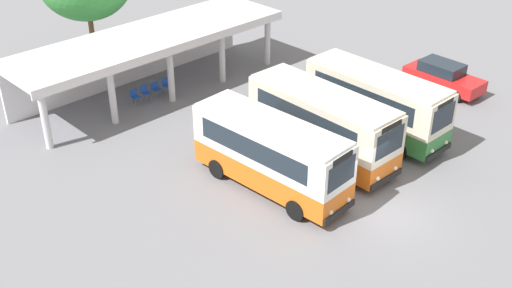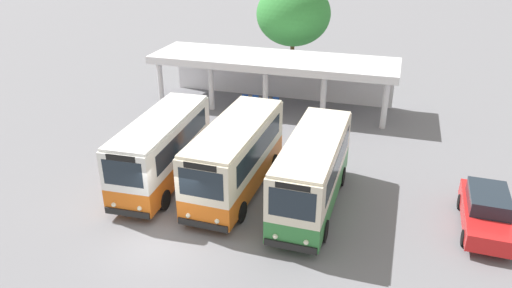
{
  "view_description": "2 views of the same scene",
  "coord_description": "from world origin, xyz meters",
  "px_view_note": "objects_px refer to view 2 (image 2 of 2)",
  "views": [
    {
      "loc": [
        -18.56,
        -11.57,
        15.54
      ],
      "look_at": [
        -1.56,
        5.99,
        1.34
      ],
      "focal_mm": 44.24,
      "sensor_mm": 36.0,
      "label": 1
    },
    {
      "loc": [
        7.92,
        -13.43,
        11.32
      ],
      "look_at": [
        1.91,
        6.26,
        1.75
      ],
      "focal_mm": 33.2,
      "sensor_mm": 36.0,
      "label": 2
    }
  ],
  "objects_px": {
    "parked_car_flank": "(486,211)",
    "waiting_chair_fourth_seat": "(275,103)",
    "waiting_chair_second_from_end": "(255,100)",
    "waiting_chair_end_by_column": "(245,100)",
    "city_bus_second_in_row": "(236,155)",
    "waiting_chair_middle_seat": "(265,102)",
    "city_bus_middle_cream": "(313,170)",
    "city_bus_nearest_orange": "(162,148)"
  },
  "relations": [
    {
      "from": "waiting_chair_end_by_column",
      "to": "waiting_chair_middle_seat",
      "type": "xyz_separation_m",
      "value": [
        1.43,
        0.04,
        0.0
      ]
    },
    {
      "from": "city_bus_second_in_row",
      "to": "waiting_chair_middle_seat",
      "type": "bearing_deg",
      "value": 98.94
    },
    {
      "from": "waiting_chair_end_by_column",
      "to": "waiting_chair_fourth_seat",
      "type": "xyz_separation_m",
      "value": [
        2.15,
        0.06,
        0.0
      ]
    },
    {
      "from": "waiting_chair_middle_seat",
      "to": "waiting_chair_fourth_seat",
      "type": "xyz_separation_m",
      "value": [
        0.72,
        0.02,
        0.0
      ]
    },
    {
      "from": "city_bus_second_in_row",
      "to": "city_bus_nearest_orange",
      "type": "bearing_deg",
      "value": -176.4
    },
    {
      "from": "city_bus_middle_cream",
      "to": "waiting_chair_fourth_seat",
      "type": "distance_m",
      "value": 12.1
    },
    {
      "from": "waiting_chair_end_by_column",
      "to": "city_bus_second_in_row",
      "type": "bearing_deg",
      "value": -73.74
    },
    {
      "from": "waiting_chair_second_from_end",
      "to": "waiting_chair_fourth_seat",
      "type": "xyz_separation_m",
      "value": [
        1.43,
        0.0,
        0.0
      ]
    },
    {
      "from": "city_bus_second_in_row",
      "to": "waiting_chair_end_by_column",
      "type": "relative_size",
      "value": 9.0
    },
    {
      "from": "city_bus_nearest_orange",
      "to": "waiting_chair_end_by_column",
      "type": "xyz_separation_m",
      "value": [
        0.47,
        10.92,
        -1.28
      ]
    },
    {
      "from": "city_bus_nearest_orange",
      "to": "parked_car_flank",
      "type": "height_order",
      "value": "city_bus_nearest_orange"
    },
    {
      "from": "waiting_chair_second_from_end",
      "to": "waiting_chair_fourth_seat",
      "type": "height_order",
      "value": "same"
    },
    {
      "from": "waiting_chair_end_by_column",
      "to": "waiting_chair_second_from_end",
      "type": "bearing_deg",
      "value": 4.3
    },
    {
      "from": "city_bus_second_in_row",
      "to": "city_bus_middle_cream",
      "type": "xyz_separation_m",
      "value": [
        3.59,
        -0.39,
        -0.03
      ]
    },
    {
      "from": "parked_car_flank",
      "to": "city_bus_second_in_row",
      "type": "bearing_deg",
      "value": -179.84
    },
    {
      "from": "city_bus_second_in_row",
      "to": "waiting_chair_second_from_end",
      "type": "bearing_deg",
      "value": 102.6
    },
    {
      "from": "city_bus_nearest_orange",
      "to": "city_bus_middle_cream",
      "type": "distance_m",
      "value": 7.19
    },
    {
      "from": "waiting_chair_middle_seat",
      "to": "waiting_chair_fourth_seat",
      "type": "relative_size",
      "value": 1.0
    },
    {
      "from": "city_bus_second_in_row",
      "to": "waiting_chair_second_from_end",
      "type": "xyz_separation_m",
      "value": [
        -2.4,
        10.75,
        -1.31
      ]
    },
    {
      "from": "waiting_chair_second_from_end",
      "to": "waiting_chair_middle_seat",
      "type": "distance_m",
      "value": 0.72
    },
    {
      "from": "parked_car_flank",
      "to": "waiting_chair_end_by_column",
      "type": "height_order",
      "value": "parked_car_flank"
    },
    {
      "from": "waiting_chair_end_by_column",
      "to": "city_bus_middle_cream",
      "type": "bearing_deg",
      "value": -58.8
    },
    {
      "from": "waiting_chair_middle_seat",
      "to": "city_bus_nearest_orange",
      "type": "bearing_deg",
      "value": -99.86
    },
    {
      "from": "waiting_chair_middle_seat",
      "to": "city_bus_second_in_row",
      "type": "bearing_deg",
      "value": -81.06
    },
    {
      "from": "waiting_chair_fourth_seat",
      "to": "city_bus_nearest_orange",
      "type": "bearing_deg",
      "value": -103.43
    },
    {
      "from": "city_bus_middle_cream",
      "to": "waiting_chair_end_by_column",
      "type": "distance_m",
      "value": 13.02
    },
    {
      "from": "city_bus_nearest_orange",
      "to": "parked_car_flank",
      "type": "distance_m",
      "value": 14.29
    },
    {
      "from": "waiting_chair_end_by_column",
      "to": "waiting_chair_fourth_seat",
      "type": "distance_m",
      "value": 2.15
    },
    {
      "from": "parked_car_flank",
      "to": "waiting_chair_end_by_column",
      "type": "bearing_deg",
      "value": 142.27
    },
    {
      "from": "waiting_chair_second_from_end",
      "to": "waiting_chair_end_by_column",
      "type": "bearing_deg",
      "value": -175.7
    },
    {
      "from": "city_bus_middle_cream",
      "to": "waiting_chair_second_from_end",
      "type": "bearing_deg",
      "value": 118.3
    },
    {
      "from": "parked_car_flank",
      "to": "waiting_chair_fourth_seat",
      "type": "distance_m",
      "value": 15.82
    },
    {
      "from": "waiting_chair_end_by_column",
      "to": "city_bus_nearest_orange",
      "type": "bearing_deg",
      "value": -92.48
    },
    {
      "from": "city_bus_nearest_orange",
      "to": "waiting_chair_second_from_end",
      "type": "height_order",
      "value": "city_bus_nearest_orange"
    },
    {
      "from": "city_bus_middle_cream",
      "to": "waiting_chair_end_by_column",
      "type": "height_order",
      "value": "city_bus_middle_cream"
    },
    {
      "from": "city_bus_middle_cream",
      "to": "parked_car_flank",
      "type": "distance_m",
      "value": 7.15
    },
    {
      "from": "city_bus_nearest_orange",
      "to": "parked_car_flank",
      "type": "relative_size",
      "value": 1.66
    },
    {
      "from": "parked_car_flank",
      "to": "waiting_chair_fourth_seat",
      "type": "relative_size",
      "value": 5.29
    },
    {
      "from": "waiting_chair_middle_seat",
      "to": "city_bus_middle_cream",
      "type": "bearing_deg",
      "value": -64.59
    },
    {
      "from": "city_bus_second_in_row",
      "to": "waiting_chair_fourth_seat",
      "type": "height_order",
      "value": "city_bus_second_in_row"
    },
    {
      "from": "city_bus_second_in_row",
      "to": "waiting_chair_middle_seat",
      "type": "distance_m",
      "value": 10.94
    },
    {
      "from": "city_bus_middle_cream",
      "to": "parked_car_flank",
      "type": "height_order",
      "value": "city_bus_middle_cream"
    }
  ]
}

